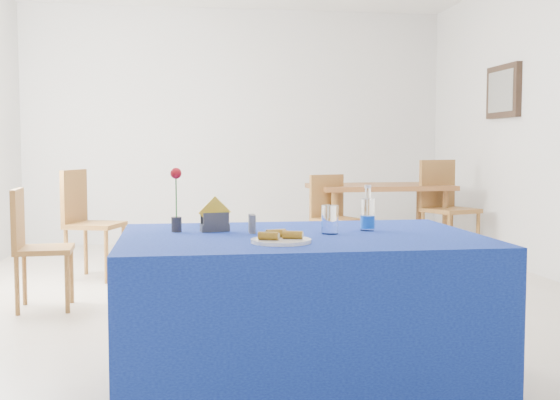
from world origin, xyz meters
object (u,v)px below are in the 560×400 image
at_px(chair_win_a, 33,240).
at_px(chair_win_b, 86,216).
at_px(water_bottle, 368,216).
at_px(plate, 281,241).
at_px(chair_bg_right, 444,202).
at_px(oak_table, 379,192).
at_px(chair_bg_left, 332,212).
at_px(blue_table, 300,317).

xyz_separation_m(chair_win_a, chair_win_b, (0.22, 1.16, 0.05)).
height_order(water_bottle, chair_win_a, water_bottle).
height_order(plate, chair_win_a, chair_win_a).
bearing_deg(chair_win_b, chair_bg_right, -60.68).
height_order(oak_table, chair_win_b, chair_win_b).
relative_size(oak_table, chair_bg_left, 1.67).
distance_m(blue_table, chair_bg_right, 4.43).
xyz_separation_m(water_bottle, chair_win_b, (-1.68, 3.09, -0.28)).
bearing_deg(oak_table, chair_win_b, -161.81).
height_order(plate, blue_table, plate).
relative_size(plate, chair_win_a, 0.29).
height_order(plate, oak_table, plate).
bearing_deg(water_bottle, chair_win_b, 118.52).
bearing_deg(chair_win_a, chair_win_b, -13.99).
relative_size(plate, oak_table, 0.17).
bearing_deg(chair_bg_left, oak_table, 13.29).
bearing_deg(blue_table, chair_bg_left, 75.23).
bearing_deg(blue_table, plate, -116.49).
distance_m(oak_table, chair_bg_right, 0.69).
height_order(oak_table, chair_bg_left, chair_bg_left).
bearing_deg(chair_win_b, chair_bg_left, -58.14).
bearing_deg(chair_win_b, blue_table, -138.18).
xyz_separation_m(blue_table, oak_table, (1.59, 4.16, 0.30)).
distance_m(chair_bg_right, chair_win_b, 3.60).
distance_m(plate, chair_win_b, 3.66).
distance_m(water_bottle, chair_bg_right, 4.18).
relative_size(water_bottle, chair_win_a, 0.25).
distance_m(blue_table, chair_win_a, 2.57).
distance_m(chair_bg_left, chair_win_b, 2.38).
xyz_separation_m(plate, blue_table, (0.13, 0.26, -0.39)).
bearing_deg(water_bottle, chair_bg_right, 63.51).
relative_size(oak_table, chair_bg_right, 1.44).
distance_m(water_bottle, oak_table, 4.25).
bearing_deg(chair_win_b, plate, -141.58).
xyz_separation_m(plate, chair_win_a, (-1.44, 2.29, -0.27)).
bearing_deg(oak_table, chair_bg_left, -144.61).
bearing_deg(oak_table, plate, -111.32).
bearing_deg(chair_win_b, water_bottle, -132.45).
distance_m(chair_bg_left, chair_bg_right, 1.23).
bearing_deg(chair_bg_right, chair_win_a, -175.03).
height_order(oak_table, chair_bg_right, chair_bg_right).
relative_size(plate, chair_win_b, 0.26).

